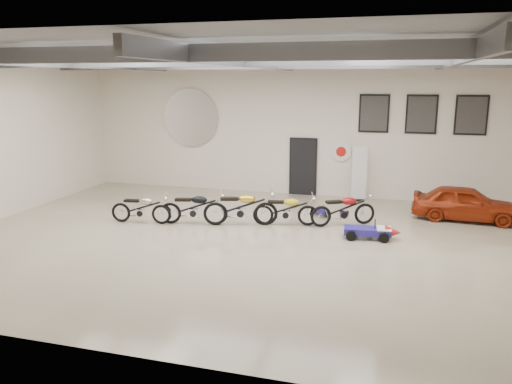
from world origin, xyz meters
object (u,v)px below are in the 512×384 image
(motorcycle_silver, at_px, (141,208))
(motorcycle_black, at_px, (193,207))
(banner_stand, at_px, (359,174))
(motorcycle_gold, at_px, (240,207))
(go_kart, at_px, (373,229))
(motorcycle_yellow, at_px, (286,209))
(motorcycle_red, at_px, (343,209))
(vintage_car, at_px, (466,203))

(motorcycle_silver, height_order, motorcycle_black, motorcycle_black)
(banner_stand, height_order, motorcycle_silver, banner_stand)
(motorcycle_gold, bearing_deg, go_kart, -19.70)
(go_kart, bearing_deg, motorcycle_yellow, 162.03)
(motorcycle_black, height_order, go_kart, motorcycle_black)
(banner_stand, distance_m, motorcycle_silver, 7.74)
(go_kart, bearing_deg, motorcycle_red, 126.37)
(motorcycle_yellow, relative_size, motorcycle_red, 0.96)
(motorcycle_gold, bearing_deg, banner_stand, 36.55)
(motorcycle_gold, bearing_deg, motorcycle_silver, 175.84)
(motorcycle_yellow, distance_m, go_kart, 2.66)
(motorcycle_yellow, xyz_separation_m, go_kart, (2.57, -0.62, -0.21))
(motorcycle_gold, distance_m, go_kart, 3.90)
(motorcycle_silver, xyz_separation_m, motorcycle_gold, (2.98, 0.61, 0.08))
(motorcycle_silver, distance_m, motorcycle_red, 6.10)
(go_kart, bearing_deg, banner_stand, 94.93)
(banner_stand, xyz_separation_m, motorcycle_yellow, (-1.86, -3.73, -0.47))
(banner_stand, height_order, motorcycle_red, banner_stand)
(motorcycle_yellow, bearing_deg, motorcycle_black, 179.90)
(motorcycle_black, distance_m, motorcycle_yellow, 2.77)
(motorcycle_gold, bearing_deg, vintage_car, 4.64)
(motorcycle_silver, xyz_separation_m, vintage_car, (9.52, 3.04, 0.06))
(motorcycle_silver, bearing_deg, banner_stand, 31.66)
(motorcycle_gold, xyz_separation_m, motorcycle_yellow, (1.30, 0.35, -0.07))
(motorcycle_silver, distance_m, go_kart, 6.87)
(vintage_car, bearing_deg, go_kart, 139.39)
(motorcycle_silver, relative_size, vintage_car, 0.58)
(motorcycle_black, relative_size, motorcycle_yellow, 1.06)
(motorcycle_silver, xyz_separation_m, go_kart, (6.86, 0.34, -0.20))
(motorcycle_silver, distance_m, motorcycle_gold, 3.04)
(motorcycle_gold, bearing_deg, motorcycle_black, 175.03)
(motorcycle_silver, height_order, go_kart, motorcycle_silver)
(motorcycle_yellow, xyz_separation_m, motorcycle_red, (1.65, 0.45, 0.02))
(motorcycle_yellow, height_order, vintage_car, vintage_car)
(motorcycle_black, relative_size, motorcycle_gold, 0.93)
(banner_stand, bearing_deg, motorcycle_black, -148.95)
(motorcycle_black, xyz_separation_m, go_kart, (5.28, -0.00, -0.24))
(vintage_car, bearing_deg, banner_stand, 68.01)
(motorcycle_silver, relative_size, motorcycle_gold, 0.85)
(motorcycle_black, xyz_separation_m, motorcycle_red, (4.36, 1.06, -0.01))
(motorcycle_gold, height_order, motorcycle_yellow, motorcycle_gold)
(motorcycle_black, distance_m, vintage_car, 8.39)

